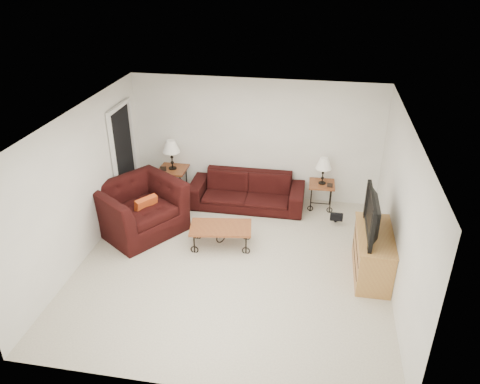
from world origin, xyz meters
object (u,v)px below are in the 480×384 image
sofa (247,191)px  lamp_right (323,171)px  side_table_right (321,195)px  lamp_left (172,155)px  tv_stand (373,254)px  side_table_left (174,182)px  backpack (337,212)px  armchair (139,208)px  coffee_table (221,236)px  television (378,216)px

sofa → lamp_right: bearing=6.9°
side_table_right → lamp_right: lamp_right is taller
side_table_right → lamp_left: (-3.07, 0.00, 0.66)m
lamp_left → tv_stand: 4.45m
lamp_left → side_table_left: bearing=0.0°
backpack → lamp_right: bearing=99.0°
lamp_right → backpack: 0.85m
lamp_right → backpack: bearing=-59.9°
armchair → backpack: armchair is taller
sofa → armchair: bearing=-144.6°
side_table_right → backpack: 0.62m
lamp_right → armchair: 3.58m
lamp_left → coffee_table: (1.38, -1.69, -0.73)m
side_table_left → tv_stand: tv_stand is taller
television → sofa: bearing=-129.0°
lamp_left → lamp_right: (3.07, 0.00, -0.12)m
armchair → lamp_right: bearing=-31.3°
side_table_left → lamp_right: bearing=0.0°
lamp_left → coffee_table: lamp_left is taller
lamp_left → side_table_right: bearing=0.0°
television → tv_stand: bearing=90.0°
side_table_right → backpack: bearing=-59.9°
lamp_left → backpack: bearing=-9.0°
lamp_left → lamp_right: 3.07m
armchair → lamp_left: bearing=27.1°
lamp_left → television: bearing=-27.7°
lamp_right → backpack: size_ratio=1.16×
lamp_right → tv_stand: size_ratio=0.43×
television → lamp_left: bearing=-117.7°
coffee_table → tv_stand: bearing=-7.9°
coffee_table → lamp_right: bearing=45.1°
tv_stand → television: size_ratio=1.12×
side_table_right → television: bearing=-68.0°
side_table_right → lamp_right: (0.00, 0.00, 0.54)m
lamp_right → tv_stand: lamp_right is taller
side_table_left → television: size_ratio=0.55×
lamp_right → coffee_table: (-1.69, -1.69, -0.62)m
lamp_left → lamp_right: lamp_left is taller
side_table_right → lamp_left: bearing=180.0°
television → backpack: bearing=-161.2°
lamp_right → television: bearing=-68.0°
side_table_left → side_table_right: side_table_left is taller
side_table_right → lamp_left: 3.14m
coffee_table → armchair: armchair is taller
side_table_right → lamp_left: size_ratio=0.88×
coffee_table → armchair: size_ratio=0.73×
coffee_table → tv_stand: (2.54, -0.35, 0.18)m
sofa → side_table_left: (-1.59, 0.18, -0.02)m
sofa → armchair: 2.19m
side_table_left → coffee_table: size_ratio=0.59×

